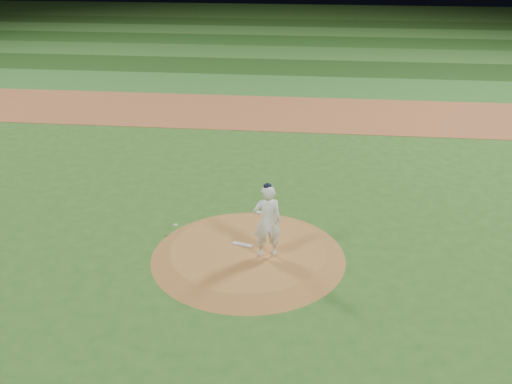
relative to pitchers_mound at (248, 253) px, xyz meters
name	(u,v)px	position (x,y,z in m)	size (l,w,h in m)	color
ground	(248,256)	(0.00, 0.00, -0.12)	(120.00, 120.00, 0.00)	#2D5C1D
infield_dirt_band	(282,113)	(0.00, 14.00, -0.12)	(70.00, 6.00, 0.02)	#99562F
outfield_stripe_0	(288,86)	(0.00, 19.50, -0.12)	(70.00, 5.00, 0.02)	#2C6625
outfield_stripe_1	(293,67)	(0.00, 24.50, -0.12)	(70.00, 5.00, 0.02)	#1A3F14
outfield_stripe_2	(296,53)	(0.00, 29.50, -0.12)	(70.00, 5.00, 0.02)	#306424
outfield_stripe_3	(299,41)	(0.00, 34.50, -0.12)	(70.00, 5.00, 0.02)	#1F4C18
outfield_stripe_4	(301,31)	(0.00, 39.50, -0.12)	(70.00, 5.00, 0.02)	#387129
outfield_stripe_5	(303,23)	(0.00, 44.50, -0.12)	(70.00, 5.00, 0.02)	#224A17
pitchers_mound	(248,253)	(0.00, 0.00, 0.00)	(5.50, 5.50, 0.25)	#A56B33
pitching_rubber	(243,245)	(-0.18, 0.20, 0.14)	(0.60, 0.15, 0.03)	white
rosin_bag	(176,225)	(-2.36, 1.10, 0.16)	(0.13, 0.13, 0.07)	beige
pitcher_on_mound	(267,221)	(0.56, -0.29, 1.19)	(0.88, 0.69, 2.17)	white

